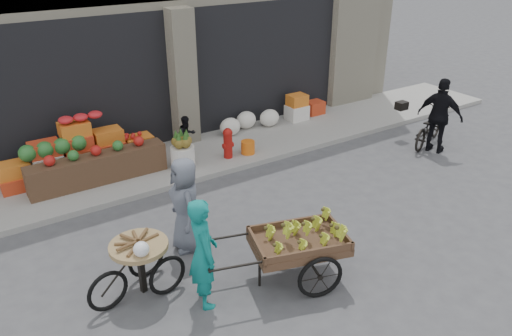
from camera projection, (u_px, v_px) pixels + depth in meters
ground at (314, 240)px, 8.61m from camera, size 80.00×80.00×0.00m
sidewalk at (204, 155)px, 11.68m from camera, size 18.00×2.20×0.12m
fruit_display at (90, 150)px, 10.41m from camera, size 3.10×1.12×1.24m
pineapple_bin at (183, 157)px, 10.80m from camera, size 0.52×0.52×0.50m
fire_hydrant at (228, 142)px, 11.24m from camera, size 0.22×0.22×0.71m
orange_bucket at (248, 147)px, 11.55m from camera, size 0.32×0.32×0.30m
right_bay_goods at (280, 113)px, 13.26m from camera, size 3.35×0.60×0.70m
seated_person at (187, 136)px, 11.35m from camera, size 0.51×0.43×0.93m
banana_cart at (296, 240)px, 7.35m from camera, size 2.50×1.53×0.98m
vendor_woman at (203, 253)px, 6.84m from camera, size 0.52×0.68×1.67m
tricycle_cart at (140, 260)px, 7.15m from camera, size 1.46×0.98×0.95m
vendor_grey at (186, 205)px, 8.07m from camera, size 0.63×0.86×1.62m
bicycle at (429, 127)px, 12.22m from camera, size 1.82×1.17×0.90m
cyclist at (440, 116)px, 11.63m from camera, size 0.78×1.13×1.79m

